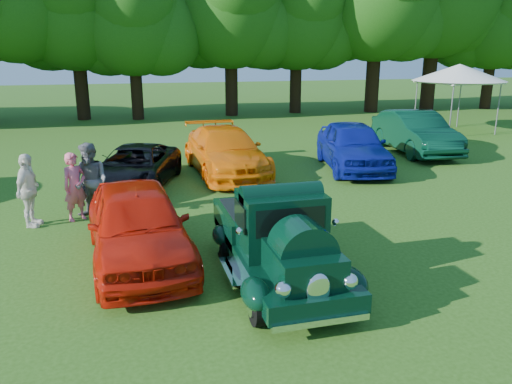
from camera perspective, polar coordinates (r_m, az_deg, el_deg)
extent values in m
plane|color=#295113|center=(9.33, -2.62, -10.32)|extent=(120.00, 120.00, 0.00)
cylinder|color=black|center=(7.89, 0.18, -12.68)|extent=(0.20, 0.69, 0.69)
cylinder|color=black|center=(8.38, 10.61, -11.17)|extent=(0.20, 0.69, 0.69)
cylinder|color=black|center=(10.23, -3.69, -5.79)|extent=(0.20, 0.69, 0.69)
cylinder|color=black|center=(10.61, 4.52, -5.00)|extent=(0.20, 0.69, 0.69)
cube|color=black|center=(9.23, 2.57, -7.32)|extent=(1.60, 4.18, 0.32)
cube|color=black|center=(8.00, 5.32, -8.27)|extent=(1.02, 1.35, 0.58)
cube|color=black|center=(8.87, 2.86, -3.54)|extent=(1.45, 1.07, 1.11)
cube|color=black|center=(8.35, 3.94, -3.39)|extent=(1.21, 0.06, 0.48)
cube|color=black|center=(10.27, 0.47, -3.29)|extent=(1.60, 1.90, 0.54)
cube|color=black|center=(10.19, 0.47, -1.91)|extent=(1.37, 1.67, 0.05)
ellipsoid|color=black|center=(7.80, -0.02, -11.56)|extent=(0.46, 0.80, 0.46)
ellipsoid|color=black|center=(8.31, 10.85, -10.06)|extent=(0.46, 0.80, 0.46)
ellipsoid|color=black|center=(10.16, -4.02, -4.95)|extent=(0.35, 0.67, 0.39)
ellipsoid|color=black|center=(10.57, 4.83, -4.12)|extent=(0.35, 0.67, 0.39)
ellipsoid|color=white|center=(7.46, 7.16, -11.14)|extent=(0.37, 0.12, 0.55)
sphere|color=white|center=(7.33, 3.13, -11.07)|extent=(0.26, 0.26, 0.26)
sphere|color=white|center=(7.68, 10.65, -10.00)|extent=(0.26, 0.26, 0.26)
cube|color=white|center=(7.55, 7.45, -14.48)|extent=(1.50, 0.10, 0.10)
cube|color=white|center=(11.27, -0.82, -3.53)|extent=(1.50, 0.10, 0.10)
imported|color=red|center=(10.21, -13.38, -3.59)|extent=(2.20, 4.76, 1.58)
imported|color=black|center=(15.92, -13.70, 2.80)|extent=(3.47, 5.03, 1.28)
imported|color=orange|center=(17.19, -3.52, 4.67)|extent=(2.44, 5.49, 1.57)
imported|color=navy|center=(18.20, 10.99, 5.24)|extent=(2.97, 5.28, 1.70)
imported|color=black|center=(21.77, 17.71, 6.52)|extent=(2.35, 5.36, 1.71)
imported|color=#E85F7C|center=(13.15, -19.98, 0.56)|extent=(0.75, 0.69, 1.72)
imported|color=slate|center=(13.13, -18.34, 1.17)|extent=(1.19, 1.15, 1.93)
imported|color=silver|center=(13.07, -24.59, 0.14)|extent=(0.68, 1.12, 1.79)
cube|color=silver|center=(28.06, 22.10, 11.59)|extent=(3.34, 3.34, 0.13)
cone|color=silver|center=(28.04, 22.21, 12.55)|extent=(4.90, 4.90, 0.84)
cylinder|color=slate|center=(26.18, 21.40, 8.53)|extent=(0.06, 0.06, 2.52)
cylinder|color=slate|center=(28.40, 17.76, 9.36)|extent=(0.06, 0.06, 2.52)
cylinder|color=slate|center=(28.06, 25.93, 8.46)|extent=(0.06, 0.06, 2.52)
cylinder|color=slate|center=(30.15, 22.19, 9.28)|extent=(0.06, 0.06, 2.52)
cylinder|color=black|center=(32.78, -19.32, 11.29)|extent=(0.80, 0.80, 3.99)
sphere|color=#18470F|center=(32.80, -20.09, 19.21)|extent=(7.30, 7.30, 7.30)
cylinder|color=black|center=(31.95, -13.48, 11.26)|extent=(0.71, 0.71, 3.57)
sphere|color=#18470F|center=(31.91, -13.97, 18.55)|extent=(6.53, 6.53, 6.53)
cylinder|color=black|center=(33.13, -2.83, 12.25)|extent=(0.81, 0.81, 4.07)
sphere|color=#18470F|center=(33.17, -2.94, 20.27)|extent=(7.44, 7.44, 7.44)
cylinder|color=black|center=(34.65, 4.55, 12.23)|extent=(0.78, 0.78, 3.89)
sphere|color=#18470F|center=(34.66, 4.71, 19.55)|extent=(7.10, 7.10, 7.10)
cylinder|color=black|center=(35.92, 13.19, 12.58)|extent=(0.92, 0.92, 4.62)
cylinder|color=black|center=(38.59, 19.18, 12.53)|extent=(0.97, 0.97, 4.87)
cylinder|color=black|center=(40.73, 24.96, 11.33)|extent=(0.76, 0.76, 3.82)
sphere|color=#18470F|center=(40.73, 25.70, 17.42)|extent=(6.99, 6.99, 6.99)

